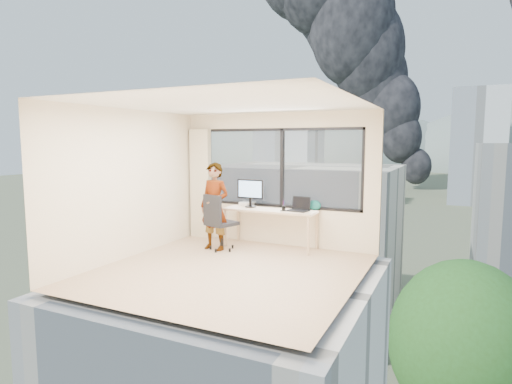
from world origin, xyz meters
The scene contains 25 objects.
floor centered at (0.00, 0.00, 0.00)m, with size 4.00×4.00×0.01m, color tan.
ceiling centered at (0.00, 0.00, 2.60)m, with size 4.00×4.00×0.01m, color white.
wall_front centered at (0.00, -2.00, 1.30)m, with size 4.00×0.01×2.60m, color beige.
wall_left centered at (-2.00, 0.00, 1.30)m, with size 0.01×4.00×2.60m, color beige.
wall_right centered at (2.00, 0.00, 1.30)m, with size 0.01×4.00×2.60m, color beige.
window_wall centered at (0.05, 2.00, 1.52)m, with size 3.30×0.16×1.55m, color black, non-canonical shape.
curtain centered at (-1.72, 1.88, 1.15)m, with size 0.45×0.14×2.30m, color beige.
desk centered at (0.00, 1.66, 0.38)m, with size 1.80×0.60×0.75m, color beige.
chair centered at (-0.75, 1.08, 0.54)m, with size 0.55×0.55×1.09m, color black, non-canonical shape.
person centered at (-0.89, 1.06, 0.83)m, with size 0.60×0.39×1.65m, color #2D2D33.
monitor centered at (-0.46, 1.72, 1.03)m, with size 0.56×0.12×0.56m, color black, non-canonical shape.
game_console centered at (-0.63, 1.92, 0.78)m, with size 0.29×0.24×0.07m, color white.
laptop centered at (0.56, 1.66, 0.87)m, with size 0.37×0.39×0.24m, color black, non-canonical shape.
cellphone centered at (0.30, 1.55, 0.76)m, with size 0.11×0.05×0.01m, color black.
pen_cup centered at (0.28, 1.62, 0.79)m, with size 0.07×0.07×0.09m, color black.
handbag centered at (0.80, 1.91, 0.84)m, with size 0.24×0.12×0.19m, color #0E5155.
exterior_ground centered at (0.00, 120.00, -14.00)m, with size 400.00×400.00×0.04m, color #515B3D.
near_bldg_a centered at (-9.00, 30.00, -7.00)m, with size 16.00×12.00×14.00m, color beige.
far_tower_a centered at (-35.00, 95.00, 0.00)m, with size 14.00×14.00×28.00m, color silver.
far_tower_b centered at (8.00, 120.00, 1.00)m, with size 13.00×13.00×30.00m, color silver.
far_tower_d centered at (-60.00, 150.00, -3.00)m, with size 16.00×14.00×22.00m, color silver.
hill_a centered at (-120.00, 320.00, -14.00)m, with size 288.00×216.00×90.00m, color slate.
tree_a centered at (-16.00, 22.00, -10.00)m, with size 7.00×7.00×8.00m, color #28541C, non-canonical shape.
tree_b centered at (4.00, 18.00, -9.50)m, with size 7.60×7.60×9.00m, color #28541C, non-canonical shape.
smoke_plume_a centered at (-10.00, 150.00, 39.00)m, with size 40.00×24.00×90.00m, color black, non-canonical shape.
Camera 1 is at (3.18, -5.74, 2.02)m, focal length 29.73 mm.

